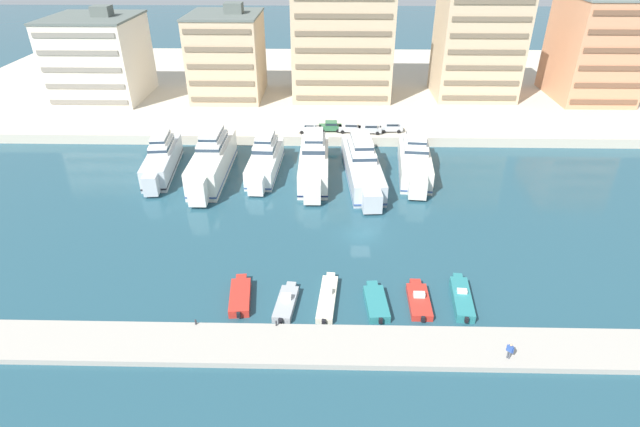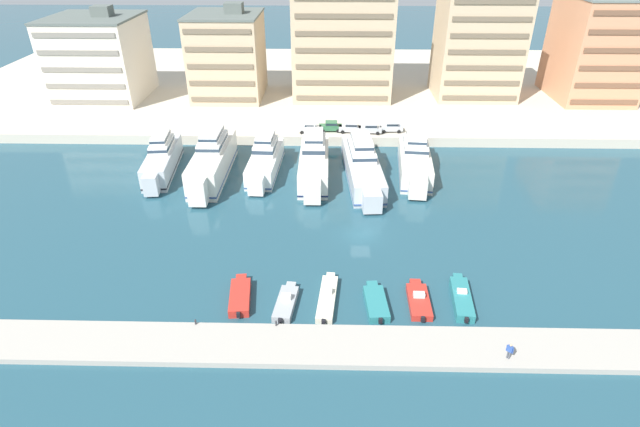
# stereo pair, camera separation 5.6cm
# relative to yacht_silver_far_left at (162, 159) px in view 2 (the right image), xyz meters

# --- Properties ---
(ground_plane) EXTENTS (400.00, 400.00, 0.00)m
(ground_plane) POSITION_rel_yacht_silver_far_left_xyz_m (30.66, -18.14, -2.18)
(ground_plane) COLOR #234C5B
(quay_promenade) EXTENTS (180.00, 70.00, 1.72)m
(quay_promenade) POSITION_rel_yacht_silver_far_left_xyz_m (30.66, 45.97, -1.33)
(quay_promenade) COLOR beige
(quay_promenade) RESTS_ON ground
(pier_dock) EXTENTS (120.00, 5.16, 0.61)m
(pier_dock) POSITION_rel_yacht_silver_far_left_xyz_m (30.66, -37.78, -1.88)
(pier_dock) COLOR #A8A399
(pier_dock) RESTS_ON ground
(yacht_silver_far_left) EXTENTS (5.22, 17.98, 7.64)m
(yacht_silver_far_left) POSITION_rel_yacht_silver_far_left_xyz_m (0.00, 0.00, 0.00)
(yacht_silver_far_left) COLOR silver
(yacht_silver_far_left) RESTS_ON ground
(yacht_ivory_left) EXTENTS (4.56, 20.80, 8.67)m
(yacht_ivory_left) POSITION_rel_yacht_silver_far_left_xyz_m (8.30, -1.36, 0.46)
(yacht_ivory_left) COLOR silver
(yacht_ivory_left) RESTS_ON ground
(yacht_white_mid_left) EXTENTS (4.82, 17.19, 7.62)m
(yacht_white_mid_left) POSITION_rel_yacht_silver_far_left_xyz_m (16.27, 0.41, -0.09)
(yacht_white_mid_left) COLOR white
(yacht_white_mid_left) RESTS_ON ground
(yacht_ivory_center_left) EXTENTS (4.50, 19.46, 8.36)m
(yacht_ivory_center_left) POSITION_rel_yacht_silver_far_left_xyz_m (24.10, -0.94, 0.26)
(yacht_ivory_center_left) COLOR silver
(yacht_ivory_center_left) RESTS_ON ground
(yacht_silver_center) EXTENTS (6.18, 23.19, 7.69)m
(yacht_silver_center) POSITION_rel_yacht_silver_far_left_xyz_m (31.57, -1.29, -0.04)
(yacht_silver_center) COLOR silver
(yacht_silver_center) RESTS_ON ground
(yacht_ivory_center_right) EXTENTS (6.04, 18.63, 7.73)m
(yacht_ivory_center_right) POSITION_rel_yacht_silver_far_left_xyz_m (39.89, 0.30, 0.03)
(yacht_ivory_center_right) COLOR silver
(yacht_ivory_center_right) RESTS_ON ground
(motorboat_red_far_left) EXTENTS (2.65, 6.62, 0.94)m
(motorboat_red_far_left) POSITION_rel_yacht_silver_far_left_xyz_m (17.25, -30.96, -1.72)
(motorboat_red_far_left) COLOR red
(motorboat_red_far_left) RESTS_ON ground
(motorboat_grey_left) EXTENTS (2.45, 6.24, 1.38)m
(motorboat_grey_left) POSITION_rel_yacht_silver_far_left_xyz_m (22.18, -31.84, -1.75)
(motorboat_grey_left) COLOR #9EA3A8
(motorboat_grey_left) RESTS_ON ground
(motorboat_cream_mid_left) EXTENTS (2.32, 8.04, 1.32)m
(motorboat_cream_mid_left) POSITION_rel_yacht_silver_far_left_xyz_m (26.47, -30.92, -1.79)
(motorboat_cream_mid_left) COLOR beige
(motorboat_cream_mid_left) RESTS_ON ground
(motorboat_teal_center_left) EXTENTS (2.49, 6.28, 0.89)m
(motorboat_teal_center_left) POSITION_rel_yacht_silver_far_left_xyz_m (31.52, -31.63, -1.75)
(motorboat_teal_center_left) COLOR teal
(motorboat_teal_center_left) RESTS_ON ground
(motorboat_red_center) EXTENTS (2.21, 6.43, 1.26)m
(motorboat_red_center) POSITION_rel_yacht_silver_far_left_xyz_m (36.03, -31.13, -1.79)
(motorboat_red_center) COLOR red
(motorboat_red_center) RESTS_ON ground
(motorboat_teal_center_right) EXTENTS (2.38, 7.47, 1.35)m
(motorboat_teal_center_right) POSITION_rel_yacht_silver_far_left_xyz_m (40.55, -30.78, -1.67)
(motorboat_teal_center_right) COLOR teal
(motorboat_teal_center_right) RESTS_ON ground
(car_white_far_left) EXTENTS (4.15, 2.02, 1.80)m
(car_white_far_left) POSITION_rel_yacht_silver_far_left_xyz_m (22.94, 13.11, 0.51)
(car_white_far_left) COLOR white
(car_white_far_left) RESTS_ON quay_promenade
(car_green_left) EXTENTS (4.13, 1.99, 1.80)m
(car_green_left) POSITION_rel_yacht_silver_far_left_xyz_m (26.64, 13.96, 0.51)
(car_green_left) COLOR #2D6642
(car_green_left) RESTS_ON quay_promenade
(car_silver_mid_left) EXTENTS (4.17, 2.07, 1.80)m
(car_silver_mid_left) POSITION_rel_yacht_silver_far_left_xyz_m (30.21, 13.44, 0.51)
(car_silver_mid_left) COLOR #B7BCC1
(car_silver_mid_left) RESTS_ON quay_promenade
(car_silver_center_left) EXTENTS (4.12, 1.95, 1.80)m
(car_silver_center_left) POSITION_rel_yacht_silver_far_left_xyz_m (33.70, 13.02, 0.51)
(car_silver_center_left) COLOR #B7BCC1
(car_silver_center_left) RESTS_ON quay_promenade
(car_silver_center) EXTENTS (4.16, 2.04, 1.80)m
(car_silver_center) POSITION_rel_yacht_silver_far_left_xyz_m (37.55, 13.90, 0.51)
(car_silver_center) COLOR #B7BCC1
(car_silver_center) RESTS_ON quay_promenade
(apartment_block_far_left) EXTENTS (17.38, 17.74, 18.46)m
(apartment_block_far_left) POSITION_rel_yacht_silver_far_left_xyz_m (-21.80, 33.41, 7.81)
(apartment_block_far_left) COLOR silver
(apartment_block_far_left) RESTS_ON quay_promenade
(apartment_block_left) EXTENTS (14.51, 16.51, 18.87)m
(apartment_block_left) POSITION_rel_yacht_silver_far_left_xyz_m (4.78, 35.00, 8.03)
(apartment_block_left) COLOR #C6AD89
(apartment_block_left) RESTS_ON quay_promenade
(apartment_block_mid_left) EXTENTS (20.67, 16.29, 27.72)m
(apartment_block_mid_left) POSITION_rel_yacht_silver_far_left_xyz_m (28.83, 36.54, 12.44)
(apartment_block_mid_left) COLOR #C6AD89
(apartment_block_mid_left) RESTS_ON quay_promenade
(apartment_block_center_left) EXTENTS (16.79, 14.25, 23.82)m
(apartment_block_center_left) POSITION_rel_yacht_silver_far_left_xyz_m (57.13, 36.47, 10.50)
(apartment_block_center_left) COLOR #C6AD89
(apartment_block_center_left) RESTS_ON quay_promenade
(apartment_block_center) EXTENTS (14.72, 18.21, 22.47)m
(apartment_block_center) POSITION_rel_yacht_silver_far_left_xyz_m (81.24, 35.78, 9.82)
(apartment_block_center) COLOR tan
(apartment_block_center) RESTS_ON quay_promenade
(pedestrian_near_edge) EXTENTS (0.54, 0.48, 1.74)m
(pedestrian_near_edge) POSITION_rel_yacht_silver_far_left_xyz_m (42.80, -39.19, -0.55)
(pedestrian_near_edge) COLOR #4C515B
(pedestrian_near_edge) RESTS_ON pier_dock
(bollard_west) EXTENTS (0.20, 0.20, 0.61)m
(bollard_west) POSITION_rel_yacht_silver_far_left_xyz_m (13.64, -35.45, -1.25)
(bollard_west) COLOR #2D2D33
(bollard_west) RESTS_ON pier_dock
(bollard_west_mid) EXTENTS (0.20, 0.20, 0.61)m
(bollard_west_mid) POSITION_rel_yacht_silver_far_left_xyz_m (21.52, -35.45, -1.25)
(bollard_west_mid) COLOR #2D2D33
(bollard_west_mid) RESTS_ON pier_dock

